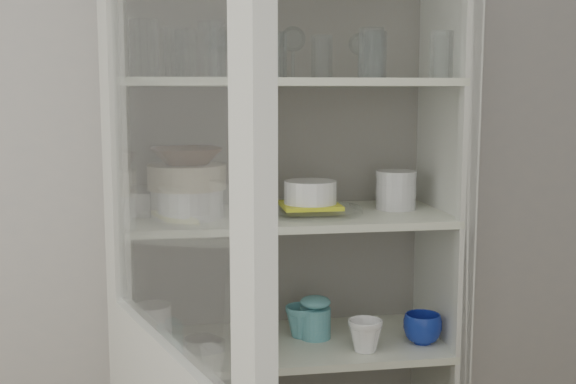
# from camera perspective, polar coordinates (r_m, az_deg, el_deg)

# --- Properties ---
(wall_back) EXTENTS (3.60, 0.02, 2.60)m
(wall_back) POSITION_cam_1_polar(r_m,az_deg,el_deg) (2.37, -5.66, 0.06)
(wall_back) COLOR beige
(wall_back) RESTS_ON ground
(pantry_cabinet) EXTENTS (1.00, 0.45, 2.10)m
(pantry_cabinet) POSITION_cam_1_polar(r_m,az_deg,el_deg) (2.31, -0.25, -9.25)
(pantry_cabinet) COLOR silver
(pantry_cabinet) RESTS_ON floor
(tumbler_0) EXTENTS (0.10, 0.10, 0.15)m
(tumbler_0) POSITION_cam_1_polar(r_m,az_deg,el_deg) (2.00, -11.29, 11.04)
(tumbler_0) COLOR silver
(tumbler_0) RESTS_ON shelf_glass
(tumbler_1) EXTENTS (0.09, 0.09, 0.15)m
(tumbler_1) POSITION_cam_1_polar(r_m,az_deg,el_deg) (1.96, -6.02, 11.13)
(tumbler_1) COLOR silver
(tumbler_1) RESTS_ON shelf_glass
(tumbler_2) EXTENTS (0.08, 0.08, 0.12)m
(tumbler_2) POSITION_cam_1_polar(r_m,az_deg,el_deg) (2.02, -0.99, 10.76)
(tumbler_2) COLOR silver
(tumbler_2) RESTS_ON shelf_glass
(tumbler_3) EXTENTS (0.09, 0.09, 0.14)m
(tumbler_3) POSITION_cam_1_polar(r_m,az_deg,el_deg) (2.03, -1.95, 10.91)
(tumbler_3) COLOR silver
(tumbler_3) RESTS_ON shelf_glass
(tumbler_4) EXTENTS (0.08, 0.08, 0.14)m
(tumbler_4) POSITION_cam_1_polar(r_m,az_deg,el_deg) (2.04, 6.59, 10.87)
(tumbler_4) COLOR silver
(tumbler_4) RESTS_ON shelf_glass
(tumbler_5) EXTENTS (0.08, 0.08, 0.13)m
(tumbler_5) POSITION_cam_1_polar(r_m,az_deg,el_deg) (2.05, 6.91, 10.72)
(tumbler_5) COLOR silver
(tumbler_5) RESTS_ON shelf_glass
(tumbler_6) EXTENTS (0.07, 0.07, 0.13)m
(tumbler_6) POSITION_cam_1_polar(r_m,az_deg,el_deg) (2.10, 12.02, 10.57)
(tumbler_6) COLOR silver
(tumbler_6) RESTS_ON shelf_glass
(tumbler_7) EXTENTS (0.09, 0.09, 0.15)m
(tumbler_7) POSITION_cam_1_polar(r_m,az_deg,el_deg) (2.14, -8.79, 10.80)
(tumbler_7) COLOR silver
(tumbler_7) RESTS_ON shelf_glass
(tumbler_8) EXTENTS (0.08, 0.08, 0.14)m
(tumbler_8) POSITION_cam_1_polar(r_m,az_deg,el_deg) (2.12, -8.01, 10.72)
(tumbler_8) COLOR silver
(tumbler_8) RESTS_ON shelf_glass
(tumbler_9) EXTENTS (0.09, 0.09, 0.15)m
(tumbler_9) POSITION_cam_1_polar(r_m,az_deg,el_deg) (2.12, -2.10, 10.93)
(tumbler_9) COLOR silver
(tumbler_9) RESTS_ON shelf_glass
(tumbler_10) EXTENTS (0.07, 0.07, 0.13)m
(tumbler_10) POSITION_cam_1_polar(r_m,az_deg,el_deg) (2.15, 2.69, 10.60)
(tumbler_10) COLOR silver
(tumbler_10) RESTS_ON shelf_glass
(goblet_0) EXTENTS (0.08, 0.08, 0.18)m
(goblet_0) POSITION_cam_1_polar(r_m,az_deg,el_deg) (2.21, -5.74, 11.15)
(goblet_0) COLOR silver
(goblet_0) RESTS_ON shelf_glass
(goblet_1) EXTENTS (0.07, 0.07, 0.16)m
(goblet_1) POSITION_cam_1_polar(r_m,az_deg,el_deg) (2.25, -5.29, 10.91)
(goblet_1) COLOR silver
(goblet_1) RESTS_ON shelf_glass
(goblet_2) EXTENTS (0.08, 0.08, 0.17)m
(goblet_2) POSITION_cam_1_polar(r_m,az_deg,el_deg) (2.24, 0.40, 11.11)
(goblet_2) COLOR silver
(goblet_2) RESTS_ON shelf_glass
(goblet_3) EXTENTS (0.07, 0.07, 0.16)m
(goblet_3) POSITION_cam_1_polar(r_m,az_deg,el_deg) (2.31, 5.66, 10.77)
(goblet_3) COLOR silver
(goblet_3) RESTS_ON shelf_glass
(plate_stack_front) EXTENTS (0.21, 0.21, 0.08)m
(plate_stack_front) POSITION_cam_1_polar(r_m,az_deg,el_deg) (2.11, -7.97, -0.87)
(plate_stack_front) COLOR white
(plate_stack_front) RESTS_ON shelf_plates
(plate_stack_back) EXTENTS (0.22, 0.22, 0.07)m
(plate_stack_back) POSITION_cam_1_polar(r_m,az_deg,el_deg) (2.23, -10.59, -0.65)
(plate_stack_back) COLOR white
(plate_stack_back) RESTS_ON shelf_plates
(cream_bowl) EXTENTS (0.30, 0.30, 0.07)m
(cream_bowl) POSITION_cam_1_polar(r_m,az_deg,el_deg) (2.10, -8.01, 1.21)
(cream_bowl) COLOR beige
(cream_bowl) RESTS_ON plate_stack_front
(terracotta_bowl) EXTENTS (0.23, 0.23, 0.05)m
(terracotta_bowl) POSITION_cam_1_polar(r_m,az_deg,el_deg) (2.10, -8.04, 2.83)
(terracotta_bowl) COLOR #47291B
(terracotta_bowl) RESTS_ON cream_bowl
(glass_platter) EXTENTS (0.39, 0.39, 0.02)m
(glass_platter) POSITION_cam_1_polar(r_m,az_deg,el_deg) (2.17, 1.77, -1.45)
(glass_platter) COLOR silver
(glass_platter) RESTS_ON shelf_plates
(yellow_trivet) EXTENTS (0.17, 0.17, 0.01)m
(yellow_trivet) POSITION_cam_1_polar(r_m,az_deg,el_deg) (2.17, 1.77, -1.06)
(yellow_trivet) COLOR yellow
(yellow_trivet) RESTS_ON glass_platter
(white_ramekin) EXTENTS (0.17, 0.17, 0.07)m
(white_ramekin) POSITION_cam_1_polar(r_m,az_deg,el_deg) (2.16, 1.77, -0.00)
(white_ramekin) COLOR white
(white_ramekin) RESTS_ON yellow_trivet
(grey_bowl_stack) EXTENTS (0.12, 0.12, 0.12)m
(grey_bowl_stack) POSITION_cam_1_polar(r_m,az_deg,el_deg) (2.26, 8.52, 0.16)
(grey_bowl_stack) COLOR silver
(grey_bowl_stack) RESTS_ON shelf_plates
(mug_blue) EXTENTS (0.15, 0.15, 0.09)m
(mug_blue) POSITION_cam_1_polar(r_m,az_deg,el_deg) (2.28, 10.58, -10.56)
(mug_blue) COLOR navy
(mug_blue) RESTS_ON shelf_mugs
(mug_teal) EXTENTS (0.14, 0.14, 0.10)m
(mug_teal) POSITION_cam_1_polar(r_m,az_deg,el_deg) (2.29, 1.11, -10.18)
(mug_teal) COLOR teal
(mug_teal) RESTS_ON shelf_mugs
(mug_white) EXTENTS (0.13, 0.13, 0.10)m
(mug_white) POSITION_cam_1_polar(r_m,az_deg,el_deg) (2.18, 6.11, -11.22)
(mug_white) COLOR white
(mug_white) RESTS_ON shelf_mugs
(teal_jar) EXTENTS (0.10, 0.10, 0.12)m
(teal_jar) POSITION_cam_1_polar(r_m,az_deg,el_deg) (2.28, 2.17, -10.07)
(teal_jar) COLOR teal
(teal_jar) RESTS_ON shelf_mugs
(measuring_cups) EXTENTS (0.10, 0.10, 0.04)m
(measuring_cups) POSITION_cam_1_polar(r_m,az_deg,el_deg) (2.20, -6.89, -11.86)
(measuring_cups) COLOR silver
(measuring_cups) RESTS_ON shelf_mugs
(white_canister) EXTENTS (0.12, 0.12, 0.13)m
(white_canister) POSITION_cam_1_polar(r_m,az_deg,el_deg) (2.23, -10.62, -10.38)
(white_canister) COLOR white
(white_canister) RESTS_ON shelf_mugs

